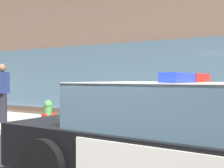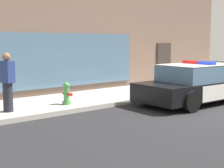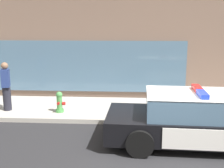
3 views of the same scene
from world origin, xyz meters
TOP-DOWN VIEW (x-y plane):
  - sidewalk at (0.00, 3.66)m, footprint 48.00×2.88m
  - storefront_building at (-2.16, 11.08)m, footprint 20.25×11.95m
  - police_cruiser at (1.16, 0.91)m, footprint 5.26×2.27m
  - fire_hydrant at (-3.20, 2.95)m, footprint 0.34×0.39m
  - pedestrian_on_sidewalk at (-5.10, 3.06)m, footprint 0.37×0.46m

SIDE VIEW (x-z plane):
  - sidewalk at x=0.00m, z-range 0.00..0.15m
  - fire_hydrant at x=-3.20m, z-range 0.14..0.86m
  - police_cruiser at x=1.16m, z-range -0.07..1.43m
  - pedestrian_on_sidewalk at x=-5.10m, z-range 0.16..1.87m
  - storefront_building at x=-2.16m, z-range 0.00..8.58m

